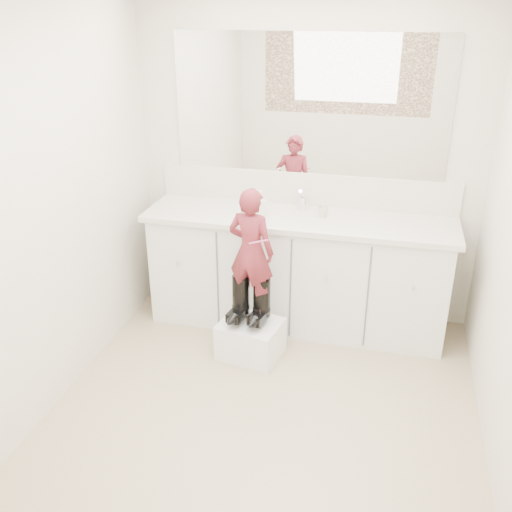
# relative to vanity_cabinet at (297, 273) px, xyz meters

# --- Properties ---
(floor) EXTENTS (3.00, 3.00, 0.00)m
(floor) POSITION_rel_vanity_cabinet_xyz_m (0.00, -1.23, -0.42)
(floor) COLOR #978063
(floor) RESTS_ON ground
(wall_back) EXTENTS (2.60, 0.00, 2.60)m
(wall_back) POSITION_rel_vanity_cabinet_xyz_m (0.00, 0.27, 0.77)
(wall_back) COLOR beige
(wall_back) RESTS_ON floor
(wall_front) EXTENTS (2.60, 0.00, 2.60)m
(wall_front) POSITION_rel_vanity_cabinet_xyz_m (0.00, -2.73, 0.77)
(wall_front) COLOR beige
(wall_front) RESTS_ON floor
(wall_left) EXTENTS (0.00, 3.00, 3.00)m
(wall_left) POSITION_rel_vanity_cabinet_xyz_m (-1.30, -1.23, 0.78)
(wall_left) COLOR beige
(wall_left) RESTS_ON floor
(vanity_cabinet) EXTENTS (2.20, 0.55, 0.85)m
(vanity_cabinet) POSITION_rel_vanity_cabinet_xyz_m (0.00, 0.00, 0.00)
(vanity_cabinet) COLOR silver
(vanity_cabinet) RESTS_ON floor
(countertop) EXTENTS (2.28, 0.58, 0.04)m
(countertop) POSITION_rel_vanity_cabinet_xyz_m (0.00, -0.01, 0.45)
(countertop) COLOR beige
(countertop) RESTS_ON vanity_cabinet
(backsplash) EXTENTS (2.28, 0.03, 0.25)m
(backsplash) POSITION_rel_vanity_cabinet_xyz_m (0.00, 0.26, 0.59)
(backsplash) COLOR beige
(backsplash) RESTS_ON countertop
(mirror) EXTENTS (2.00, 0.02, 1.00)m
(mirror) POSITION_rel_vanity_cabinet_xyz_m (0.00, 0.26, 1.22)
(mirror) COLOR white
(mirror) RESTS_ON wall_back
(dot_panel) EXTENTS (2.00, 0.01, 1.20)m
(dot_panel) POSITION_rel_vanity_cabinet_xyz_m (0.00, -2.71, 1.22)
(dot_panel) COLOR #472819
(dot_panel) RESTS_ON wall_front
(faucet) EXTENTS (0.08, 0.08, 0.10)m
(faucet) POSITION_rel_vanity_cabinet_xyz_m (0.00, 0.15, 0.52)
(faucet) COLOR silver
(faucet) RESTS_ON countertop
(cup) EXTENTS (0.11, 0.11, 0.08)m
(cup) POSITION_rel_vanity_cabinet_xyz_m (0.17, 0.03, 0.50)
(cup) COLOR beige
(cup) RESTS_ON countertop
(soap_bottle) EXTENTS (0.11, 0.11, 0.19)m
(soap_bottle) POSITION_rel_vanity_cabinet_xyz_m (-0.28, -0.05, 0.56)
(soap_bottle) COLOR silver
(soap_bottle) RESTS_ON countertop
(step_stool) EXTENTS (0.47, 0.42, 0.26)m
(step_stool) POSITION_rel_vanity_cabinet_xyz_m (-0.23, -0.54, -0.29)
(step_stool) COLOR white
(step_stool) RESTS_ON floor
(boot_left) EXTENTS (0.17, 0.25, 0.34)m
(boot_left) POSITION_rel_vanity_cabinet_xyz_m (-0.31, -0.52, 0.01)
(boot_left) COLOR black
(boot_left) RESTS_ON step_stool
(boot_right) EXTENTS (0.17, 0.25, 0.34)m
(boot_right) POSITION_rel_vanity_cabinet_xyz_m (-0.16, -0.52, 0.01)
(boot_right) COLOR black
(boot_right) RESTS_ON step_stool
(toddler) EXTENTS (0.36, 0.27, 0.88)m
(toddler) POSITION_rel_vanity_cabinet_xyz_m (-0.23, -0.52, 0.38)
(toddler) COLOR #B0363F
(toddler) RESTS_ON step_stool
(toothbrush) EXTENTS (0.14, 0.04, 0.06)m
(toothbrush) POSITION_rel_vanity_cabinet_xyz_m (-0.16, -0.60, 0.49)
(toothbrush) COLOR #E0578D
(toothbrush) RESTS_ON toddler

